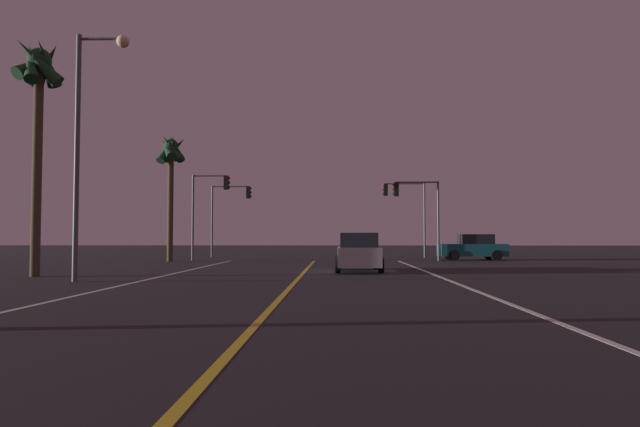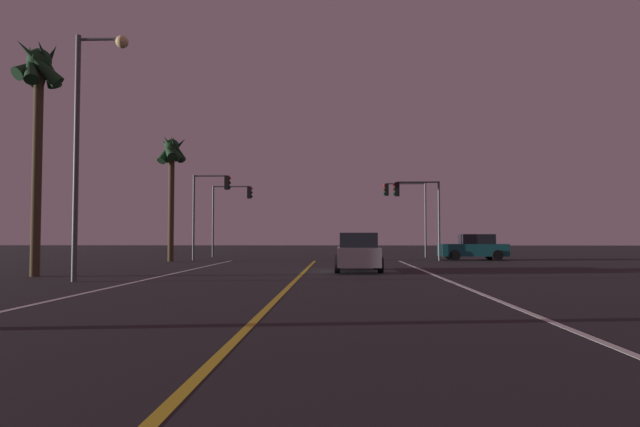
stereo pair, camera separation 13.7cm
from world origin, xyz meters
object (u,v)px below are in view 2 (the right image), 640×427
at_px(traffic_light_far_left, 232,204).
at_px(palm_tree_left_mid, 39,87).
at_px(traffic_light_near_left, 211,198).
at_px(street_lamp_left_mid, 88,126).
at_px(traffic_light_near_right, 416,202).
at_px(traffic_light_far_right, 405,202).
at_px(palm_tree_left_far, 172,159).
at_px(car_crossing_side, 474,248).
at_px(car_ahead_far, 358,253).

xyz_separation_m(traffic_light_far_left, palm_tree_left_mid, (-3.66, -20.10, 3.40)).
height_order(traffic_light_near_left, street_lamp_left_mid, street_lamp_left_mid).
relative_size(traffic_light_near_right, street_lamp_left_mid, 0.60).
bearing_deg(street_lamp_left_mid, traffic_light_far_right, 58.87).
height_order(traffic_light_near_left, palm_tree_left_far, palm_tree_left_far).
bearing_deg(traffic_light_far_right, traffic_light_near_right, 90.48).
bearing_deg(street_lamp_left_mid, traffic_light_near_right, 51.25).
distance_m(traffic_light_near_right, street_lamp_left_mid, 21.78).
xyz_separation_m(car_crossing_side, palm_tree_left_mid, (-20.54, -15.65, 6.56)).
xyz_separation_m(car_crossing_side, traffic_light_far_right, (-3.91, 4.45, 3.29)).
bearing_deg(palm_tree_left_mid, traffic_light_far_right, 50.40).
relative_size(car_ahead_far, palm_tree_left_mid, 0.46).
bearing_deg(traffic_light_far_right, traffic_light_near_left, 22.52).
xyz_separation_m(traffic_light_near_left, traffic_light_far_left, (0.30, 5.50, -0.10)).
xyz_separation_m(car_ahead_far, traffic_light_near_left, (-9.17, 10.99, 3.26)).
bearing_deg(traffic_light_far_left, car_crossing_side, -14.79).
bearing_deg(palm_tree_left_far, palm_tree_left_mid, -95.48).
height_order(car_ahead_far, traffic_light_near_left, traffic_light_near_left).
bearing_deg(traffic_light_near_left, car_crossing_side, 3.48).
relative_size(traffic_light_near_left, palm_tree_left_mid, 0.60).
bearing_deg(traffic_light_near_right, traffic_light_near_left, 0.00).
xyz_separation_m(traffic_light_far_left, street_lamp_left_mid, (-0.59, -22.44, 1.34)).
relative_size(street_lamp_left_mid, palm_tree_left_far, 1.05).
bearing_deg(traffic_light_near_right, street_lamp_left_mid, 51.25).
relative_size(car_crossing_side, street_lamp_left_mid, 0.51).
height_order(traffic_light_near_right, street_lamp_left_mid, street_lamp_left_mid).
distance_m(traffic_light_near_left, traffic_light_far_right, 14.36).
distance_m(car_crossing_side, traffic_light_far_left, 17.74).
bearing_deg(traffic_light_near_right, car_ahead_far, 69.33).
distance_m(car_ahead_far, palm_tree_left_mid, 14.59).
bearing_deg(traffic_light_far_left, palm_tree_left_far, -108.71).
xyz_separation_m(palm_tree_left_mid, palm_tree_left_far, (1.24, 12.95, -0.98)).
bearing_deg(palm_tree_left_mid, car_crossing_side, 37.30).
relative_size(car_ahead_far, traffic_light_near_left, 0.77).
bearing_deg(palm_tree_left_mid, car_ahead_far, 16.09).
bearing_deg(street_lamp_left_mid, car_crossing_side, 45.84).
relative_size(traffic_light_far_right, palm_tree_left_far, 0.69).
bearing_deg(traffic_light_near_right, traffic_light_far_right, -89.52).
relative_size(traffic_light_far_left, street_lamp_left_mid, 0.63).
height_order(traffic_light_far_right, traffic_light_far_left, traffic_light_far_right).
relative_size(car_crossing_side, traffic_light_far_left, 0.80).
bearing_deg(car_crossing_side, street_lamp_left_mid, 45.84).
bearing_deg(palm_tree_left_far, traffic_light_near_left, 37.88).
xyz_separation_m(traffic_light_far_right, traffic_light_far_left, (-12.96, 0.00, -0.13)).
height_order(palm_tree_left_mid, palm_tree_left_far, palm_tree_left_mid).
xyz_separation_m(traffic_light_far_right, palm_tree_left_mid, (-16.63, -20.10, 3.27)).
relative_size(car_crossing_side, traffic_light_far_right, 0.78).
relative_size(traffic_light_far_left, palm_tree_left_far, 0.66).
bearing_deg(traffic_light_near_left, palm_tree_left_mid, -102.95).
bearing_deg(palm_tree_left_mid, street_lamp_left_mid, -37.36).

